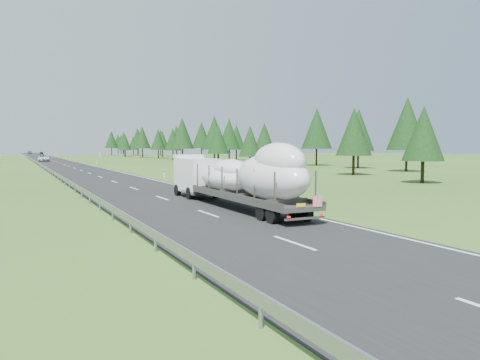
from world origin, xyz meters
name	(u,v)px	position (x,y,z in m)	size (l,w,h in m)	color
ground	(208,214)	(0.00, 0.00, 0.00)	(400.00, 400.00, 0.00)	#32541C
road_surface	(57,162)	(0.00, 100.00, 0.01)	(10.00, 400.00, 0.02)	black
guardrail	(33,160)	(-5.30, 99.94, 0.60)	(0.10, 400.00, 0.76)	slate
marker_posts	(63,156)	(6.50, 155.00, 0.54)	(0.13, 350.08, 1.00)	silver
highway_sign	(100,156)	(7.20, 80.00, 1.81)	(0.08, 0.90, 2.60)	slate
tree_line_right	(200,137)	(39.83, 104.67, 6.80)	(27.20, 284.53, 12.08)	black
boat_truck	(239,176)	(2.60, 1.38, 2.00)	(2.65, 17.16, 4.02)	silver
distant_van	(44,158)	(-2.49, 107.58, 0.84)	(2.80, 6.07, 1.69)	silver
distant_car_dark	(41,153)	(2.98, 222.05, 0.74)	(1.75, 4.36, 1.49)	black
distant_car_blue	(30,152)	(-1.22, 252.69, 0.76)	(1.62, 4.63, 1.53)	#16213D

